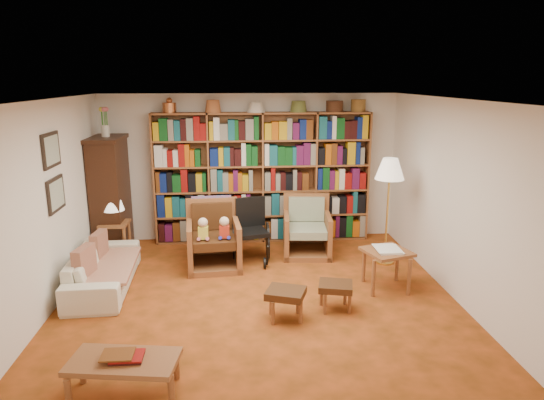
{
  "coord_description": "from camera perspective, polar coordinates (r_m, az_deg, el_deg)",
  "views": [
    {
      "loc": [
        -0.28,
        -5.71,
        2.74
      ],
      "look_at": [
        0.22,
        0.6,
        1.15
      ],
      "focal_mm": 32.0,
      "sensor_mm": 36.0,
      "label": 1
    }
  ],
  "objects": [
    {
      "name": "ceiling",
      "position": [
        5.72,
        -1.79,
        11.72
      ],
      "size": [
        5.0,
        5.0,
        0.0
      ],
      "primitive_type": "plane",
      "rotation": [
        3.14,
        0.0,
        0.0
      ],
      "color": "silver",
      "rests_on": "wall_back"
    },
    {
      "name": "sofa",
      "position": [
        6.93,
        -19.2,
        -7.66
      ],
      "size": [
        1.81,
        0.76,
        0.52
      ],
      "primitive_type": "imported",
      "rotation": [
        0.0,
        0.0,
        1.61
      ],
      "color": "beige",
      "rests_on": "floor"
    },
    {
      "name": "wall_left",
      "position": [
        6.3,
        -25.04,
        -0.91
      ],
      "size": [
        0.0,
        5.0,
        5.0
      ],
      "primitive_type": "plane",
      "rotation": [
        1.57,
        0.0,
        1.57
      ],
      "color": "white",
      "rests_on": "floor"
    },
    {
      "name": "side_table_papers",
      "position": [
        6.62,
        13.34,
        -6.43
      ],
      "size": [
        0.69,
        0.69,
        0.57
      ],
      "color": "brown",
      "rests_on": "floor"
    },
    {
      "name": "cushion_left",
      "position": [
        7.22,
        -19.64,
        -5.22
      ],
      "size": [
        0.16,
        0.39,
        0.38
      ],
      "primitive_type": "cube",
      "rotation": [
        0.0,
        0.0,
        -0.11
      ],
      "color": "maroon",
      "rests_on": "sofa"
    },
    {
      "name": "table_lamp",
      "position": [
        7.84,
        -18.22,
        -0.36
      ],
      "size": [
        0.34,
        0.34,
        0.46
      ],
      "color": "gold",
      "rests_on": "side_table_lamp"
    },
    {
      "name": "floor_lamp",
      "position": [
        7.3,
        13.67,
        3.08
      ],
      "size": [
        0.43,
        0.43,
        1.61
      ],
      "color": "gold",
      "rests_on": "floor"
    },
    {
      "name": "coffee_table",
      "position": [
        4.69,
        -17.04,
        -17.91
      ],
      "size": [
        1.01,
        0.61,
        0.4
      ],
      "color": "brown",
      "rests_on": "floor"
    },
    {
      "name": "wall_front",
      "position": [
        3.55,
        0.39,
        -10.72
      ],
      "size": [
        5.0,
        0.0,
        5.0
      ],
      "primitive_type": "plane",
      "rotation": [
        -1.57,
        0.0,
        0.0
      ],
      "color": "white",
      "rests_on": "floor"
    },
    {
      "name": "floor",
      "position": [
        6.33,
        -1.61,
        -11.51
      ],
      "size": [
        5.0,
        5.0,
        0.0
      ],
      "primitive_type": "plane",
      "color": "#B94C1C",
      "rests_on": "ground"
    },
    {
      "name": "wall_back",
      "position": [
        8.34,
        -2.57,
        3.82
      ],
      "size": [
        5.0,
        0.0,
        5.0
      ],
      "primitive_type": "plane",
      "rotation": [
        1.57,
        0.0,
        0.0
      ],
      "color": "white",
      "rests_on": "floor"
    },
    {
      "name": "armchair_sage",
      "position": [
        7.82,
        4.04,
        -3.68
      ],
      "size": [
        0.81,
        0.84,
        0.93
      ],
      "color": "brown",
      "rests_on": "floor"
    },
    {
      "name": "footstool_a",
      "position": [
        5.72,
        1.63,
        -11.13
      ],
      "size": [
        0.53,
        0.49,
        0.36
      ],
      "color": "#442112",
      "rests_on": "floor"
    },
    {
      "name": "framed_pictures",
      "position": [
        6.49,
        -24.31,
        2.98
      ],
      "size": [
        0.03,
        0.52,
        0.97
      ],
      "color": "black",
      "rests_on": "wall_left"
    },
    {
      "name": "side_table_lamp",
      "position": [
        7.96,
        -17.97,
        -3.5
      ],
      "size": [
        0.43,
        0.43,
        0.57
      ],
      "color": "brown",
      "rests_on": "floor"
    },
    {
      "name": "armchair_leather",
      "position": [
        7.33,
        -6.85,
        -4.56
      ],
      "size": [
        0.85,
        0.89,
        0.99
      ],
      "color": "brown",
      "rests_on": "floor"
    },
    {
      "name": "wall_right",
      "position": [
        6.52,
        20.83,
        -0.03
      ],
      "size": [
        0.0,
        5.0,
        5.0
      ],
      "primitive_type": "plane",
      "rotation": [
        1.57,
        0.0,
        -1.57
      ],
      "color": "white",
      "rests_on": "floor"
    },
    {
      "name": "wheelchair",
      "position": [
        7.46,
        -2.52,
        -3.84
      ],
      "size": [
        0.58,
        0.77,
        0.97
      ],
      "color": "black",
      "rests_on": "floor"
    },
    {
      "name": "sofa_throw",
      "position": [
        6.91,
        -18.82,
        -7.35
      ],
      "size": [
        0.77,
        1.36,
        0.04
      ],
      "primitive_type": "cube",
      "rotation": [
        0.0,
        0.0,
        0.05
      ],
      "color": "beige",
      "rests_on": "sofa"
    },
    {
      "name": "footstool_b",
      "position": [
        6.0,
        7.49,
        -10.23
      ],
      "size": [
        0.47,
        0.42,
        0.34
      ],
      "color": "#442112",
      "rests_on": "floor"
    },
    {
      "name": "curio_cabinet",
      "position": [
        8.15,
        -18.46,
        0.73
      ],
      "size": [
        0.5,
        0.95,
        2.4
      ],
      "color": "#321A0D",
      "rests_on": "floor"
    },
    {
      "name": "cushion_right",
      "position": [
        6.59,
        -21.18,
        -7.21
      ],
      "size": [
        0.2,
        0.42,
        0.41
      ],
      "primitive_type": "cube",
      "rotation": [
        0.0,
        0.0,
        -0.19
      ],
      "color": "maroon",
      "rests_on": "sofa"
    },
    {
      "name": "bookshelf",
      "position": [
        8.2,
        -1.12,
        3.09
      ],
      "size": [
        3.6,
        0.3,
        2.42
      ],
      "color": "brown",
      "rests_on": "floor"
    }
  ]
}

